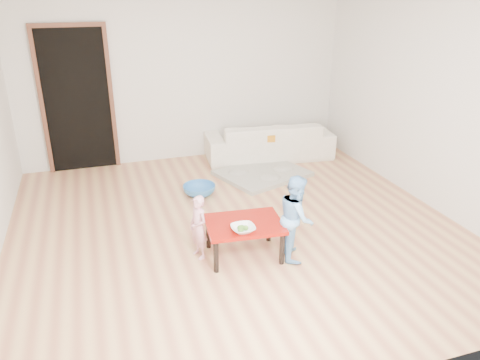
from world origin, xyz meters
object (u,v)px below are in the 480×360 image
red_table (244,239)px  child_pink (198,227)px  sofa (269,140)px  child_blue (296,217)px  bowl (243,229)px  basin (199,190)px

red_table → child_pink: (-0.44, 0.13, 0.15)m
sofa → child_blue: size_ratio=2.26×
child_pink → sofa: bearing=127.3°
red_table → bowl: (-0.07, -0.17, 0.22)m
child_pink → bowl: bearing=33.3°
bowl → child_pink: bearing=141.6°
sofa → child_pink: 3.12m
child_pink → child_blue: 0.98m
red_table → basin: red_table is taller
sofa → child_pink: size_ratio=2.97×
sofa → bowl: (-1.39, -2.87, 0.12)m
sofa → bowl: size_ratio=8.59×
bowl → basin: bowl is taller
child_blue → bowl: bearing=108.8°
bowl → basin: bearing=90.5°
child_pink → basin: size_ratio=1.56×
red_table → child_blue: bearing=-18.2°
sofa → basin: sofa is taller
child_blue → basin: child_blue is taller
child_blue → basin: size_ratio=2.04×
child_blue → basin: (-0.58, 1.78, -0.37)m
basin → child_blue: bearing=-72.0°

